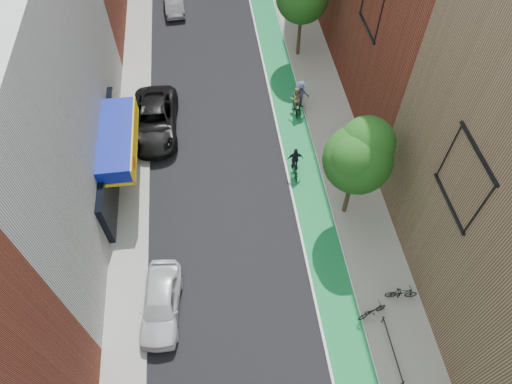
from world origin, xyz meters
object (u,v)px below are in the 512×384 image
object	(u,v)px
parked_car_black	(155,120)
parked_car_white	(161,303)
cyclist_lane_mid	(295,164)
cyclist_lane_far	(300,97)
cyclist_lane_near	(296,102)
parked_car_silver	(174,0)

from	to	relation	value
parked_car_black	parked_car_white	bearing A→B (deg)	-86.54
cyclist_lane_mid	cyclist_lane_far	world-z (taller)	cyclist_lane_far
cyclist_lane_near	cyclist_lane_far	size ratio (longest dim) A/B	0.90
cyclist_lane_mid	cyclist_lane_near	bearing A→B (deg)	-97.67
cyclist_lane_mid	parked_car_silver	bearing A→B (deg)	-67.28
cyclist_lane_mid	parked_car_white	bearing A→B (deg)	47.40
parked_car_black	cyclist_lane_near	size ratio (longest dim) A/B	3.05
parked_car_white	parked_car_silver	size ratio (longest dim) A/B	1.02
parked_car_silver	cyclist_lane_far	distance (m)	15.12
cyclist_lane_near	cyclist_lane_far	xyz separation A→B (m)	(0.35, 0.30, 0.13)
parked_car_black	cyclist_lane_far	distance (m)	9.33
parked_car_white	cyclist_lane_mid	distance (m)	10.78
parked_car_black	cyclist_lane_mid	distance (m)	9.21
parked_car_white	parked_car_black	world-z (taller)	parked_car_black
cyclist_lane_near	parked_car_white	bearing A→B (deg)	55.01
parked_car_white	cyclist_lane_far	xyz separation A→B (m)	(8.98, 12.87, 0.21)
cyclist_lane_near	cyclist_lane_mid	distance (m)	5.10
parked_car_black	cyclist_lane_far	bearing A→B (deg)	6.72
parked_car_black	cyclist_lane_mid	world-z (taller)	cyclist_lane_mid
parked_car_white	cyclist_lane_near	world-z (taller)	cyclist_lane_near
parked_car_white	cyclist_lane_far	bearing A→B (deg)	60.83
parked_car_black	parked_car_silver	xyz separation A→B (m)	(1.45, 13.69, -0.12)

